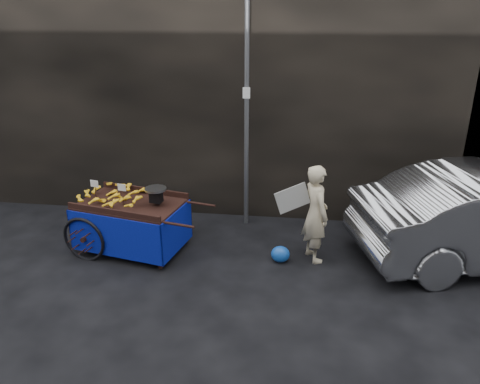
# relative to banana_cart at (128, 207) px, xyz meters

# --- Properties ---
(ground) EXTENTS (80.00, 80.00, 0.00)m
(ground) POSITION_rel_banana_cart_xyz_m (1.47, -0.08, -0.75)
(ground) COLOR black
(ground) RESTS_ON ground
(building_wall) EXTENTS (13.50, 2.00, 5.00)m
(building_wall) POSITION_rel_banana_cart_xyz_m (1.86, 2.52, 1.75)
(building_wall) COLOR black
(building_wall) RESTS_ON ground
(street_pole) EXTENTS (0.12, 0.10, 4.00)m
(street_pole) POSITION_rel_banana_cart_xyz_m (1.77, 1.22, 1.26)
(street_pole) COLOR slate
(street_pole) RESTS_ON ground
(banana_cart) EXTENTS (2.38, 1.42, 1.21)m
(banana_cart) POSITION_rel_banana_cart_xyz_m (0.00, 0.00, 0.00)
(banana_cart) COLOR black
(banana_cart) RESTS_ON ground
(vendor) EXTENTS (0.94, 0.68, 1.56)m
(vendor) POSITION_rel_banana_cart_xyz_m (2.97, 0.07, 0.04)
(vendor) COLOR beige
(vendor) RESTS_ON ground
(plastic_bag) EXTENTS (0.30, 0.24, 0.27)m
(plastic_bag) POSITION_rel_banana_cart_xyz_m (2.47, -0.12, -0.61)
(plastic_bag) COLOR blue
(plastic_bag) RESTS_ON ground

